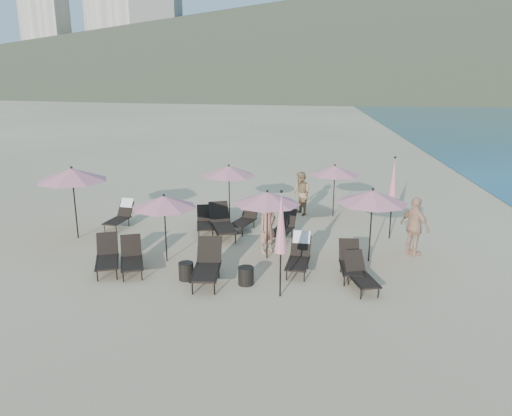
# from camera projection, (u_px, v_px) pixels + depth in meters

# --- Properties ---
(ground) EXTENTS (800.00, 800.00, 0.00)m
(ground) POSITION_uv_depth(u_px,v_px,m) (264.00, 280.00, 13.83)
(ground) COLOR #D6BA8C
(ground) RESTS_ON ground
(volcanic_headland) EXTENTS (690.00, 690.00, 55.00)m
(volcanic_headland) POSITION_uv_depth(u_px,v_px,m) (421.00, 35.00, 291.94)
(volcanic_headland) COLOR brown
(volcanic_headland) RESTS_ON ground
(hotel_skyline) EXTENTS (109.00, 82.00, 55.00)m
(hotel_skyline) POSITION_uv_depth(u_px,v_px,m) (129.00, 37.00, 275.64)
(hotel_skyline) COLOR beige
(hotel_skyline) RESTS_ON ground
(lounger_0) EXTENTS (1.12, 1.75, 0.94)m
(lounger_0) POSITION_uv_depth(u_px,v_px,m) (107.00, 256.00, 14.38)
(lounger_0) COLOR black
(lounger_0) RESTS_ON ground
(lounger_1) EXTENTS (1.08, 1.69, 0.91)m
(lounger_1) POSITION_uv_depth(u_px,v_px,m) (132.00, 257.00, 14.31)
(lounger_1) COLOR black
(lounger_1) RESTS_ON ground
(lounger_2) EXTENTS (0.79, 1.86, 1.05)m
(lounger_2) POSITION_uv_depth(u_px,v_px,m) (207.00, 264.00, 13.61)
(lounger_2) COLOR black
(lounger_2) RESTS_ON ground
(lounger_3) EXTENTS (0.77, 1.66, 1.00)m
(lounger_3) POSITION_uv_depth(u_px,v_px,m) (299.00, 254.00, 14.40)
(lounger_3) COLOR black
(lounger_3) RESTS_ON ground
(lounger_4) EXTENTS (0.92, 1.57, 0.85)m
(lounger_4) POSITION_uv_depth(u_px,v_px,m) (360.00, 274.00, 13.23)
(lounger_4) COLOR black
(lounger_4) RESTS_ON ground
(lounger_5) EXTENTS (0.62, 1.56, 0.89)m
(lounger_5) POSITION_uv_depth(u_px,v_px,m) (351.00, 262.00, 13.99)
(lounger_5) COLOR black
(lounger_5) RESTS_ON ground
(lounger_6) EXTENTS (0.80, 1.58, 0.94)m
(lounger_6) POSITION_uv_depth(u_px,v_px,m) (121.00, 215.00, 18.48)
(lounger_6) COLOR black
(lounger_6) RESTS_ON ground
(lounger_7) EXTENTS (0.86, 1.59, 0.87)m
(lounger_7) POSITION_uv_depth(u_px,v_px,m) (205.00, 221.00, 17.83)
(lounger_7) COLOR black
(lounger_7) RESTS_ON ground
(lounger_8) EXTENTS (1.27, 1.98, 1.07)m
(lounger_8) POSITION_uv_depth(u_px,v_px,m) (222.00, 222.00, 17.37)
(lounger_8) COLOR black
(lounger_8) RESTS_ON ground
(lounger_9) EXTENTS (1.08, 1.66, 0.89)m
(lounger_9) POSITION_uv_depth(u_px,v_px,m) (245.00, 218.00, 18.14)
(lounger_9) COLOR black
(lounger_9) RESTS_ON ground
(lounger_10) EXTENTS (1.01, 1.70, 0.92)m
(lounger_10) POSITION_uv_depth(u_px,v_px,m) (283.00, 227.00, 17.10)
(lounger_10) COLOR black
(lounger_10) RESTS_ON ground
(umbrella_open_0) EXTENTS (1.96, 1.96, 2.11)m
(umbrella_open_0) POSITION_uv_depth(u_px,v_px,m) (164.00, 202.00, 14.72)
(umbrella_open_0) COLOR black
(umbrella_open_0) RESTS_ON ground
(umbrella_open_1) EXTENTS (2.02, 2.02, 2.18)m
(umbrella_open_1) POSITION_uv_depth(u_px,v_px,m) (267.00, 198.00, 14.91)
(umbrella_open_1) COLOR black
(umbrella_open_1) RESTS_ON ground
(umbrella_open_2) EXTENTS (2.13, 2.13, 2.29)m
(umbrella_open_2) POSITION_uv_depth(u_px,v_px,m) (373.00, 197.00, 14.66)
(umbrella_open_2) COLOR black
(umbrella_open_2) RESTS_ON ground
(umbrella_open_3) EXTENTS (2.05, 2.05, 2.21)m
(umbrella_open_3) POSITION_uv_depth(u_px,v_px,m) (229.00, 171.00, 18.84)
(umbrella_open_3) COLOR black
(umbrella_open_3) RESTS_ON ground
(umbrella_open_4) EXTENTS (1.96, 1.96, 2.11)m
(umbrella_open_4) POSITION_uv_depth(u_px,v_px,m) (335.00, 170.00, 19.40)
(umbrella_open_4) COLOR black
(umbrella_open_4) RESTS_ON ground
(umbrella_open_5) EXTENTS (2.35, 2.35, 2.53)m
(umbrella_open_5) POSITION_uv_depth(u_px,v_px,m) (72.00, 175.00, 16.73)
(umbrella_open_5) COLOR black
(umbrella_open_5) RESTS_ON ground
(umbrella_closed_0) EXTENTS (0.33, 0.33, 2.81)m
(umbrella_closed_0) POSITION_uv_depth(u_px,v_px,m) (281.00, 224.00, 12.30)
(umbrella_closed_0) COLOR black
(umbrella_closed_0) RESTS_ON ground
(umbrella_closed_1) EXTENTS (0.34, 0.34, 2.87)m
(umbrella_closed_1) POSITION_uv_depth(u_px,v_px,m) (393.00, 182.00, 16.74)
(umbrella_closed_1) COLOR black
(umbrella_closed_1) RESTS_ON ground
(side_table_0) EXTENTS (0.42, 0.42, 0.49)m
(side_table_0) POSITION_uv_depth(u_px,v_px,m) (186.00, 271.00, 13.79)
(side_table_0) COLOR black
(side_table_0) RESTS_ON ground
(side_table_1) EXTENTS (0.43, 0.43, 0.49)m
(side_table_1) POSITION_uv_depth(u_px,v_px,m) (246.00, 276.00, 13.48)
(side_table_1) COLOR black
(side_table_1) RESTS_ON ground
(beachgoer_a) EXTENTS (0.73, 0.71, 1.68)m
(beachgoer_a) POSITION_uv_depth(u_px,v_px,m) (268.00, 227.00, 15.74)
(beachgoer_a) COLOR #A46B59
(beachgoer_a) RESTS_ON ground
(beachgoer_b) EXTENTS (1.00, 1.06, 1.74)m
(beachgoer_b) POSITION_uv_depth(u_px,v_px,m) (301.00, 194.00, 19.90)
(beachgoer_b) COLOR #99754F
(beachgoer_b) RESTS_ON ground
(beachgoer_c) EXTENTS (1.01, 1.16, 1.87)m
(beachgoer_c) POSITION_uv_depth(u_px,v_px,m) (415.00, 227.00, 15.45)
(beachgoer_c) COLOR tan
(beachgoer_c) RESTS_ON ground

